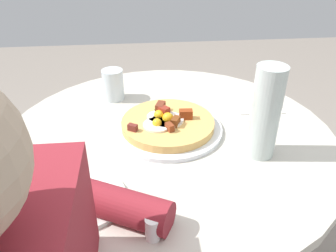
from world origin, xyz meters
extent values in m
cylinder|color=beige|center=(0.00, 0.00, 0.70)|extent=(0.92, 0.92, 0.03)
cylinder|color=#333338|center=(0.00, 0.00, 0.34)|extent=(0.11, 0.11, 0.68)
cylinder|color=maroon|center=(0.29, -0.15, 0.74)|extent=(0.18, 0.26, 0.07)
cylinder|color=white|center=(-0.02, 0.00, 0.72)|extent=(0.30, 0.30, 0.01)
cylinder|color=#DEAC5B|center=(-0.02, 0.00, 0.74)|extent=(0.26, 0.26, 0.02)
cylinder|color=white|center=(-0.01, 0.00, 0.75)|extent=(0.09, 0.09, 0.01)
sphere|color=yellow|center=(-0.01, 0.00, 0.76)|extent=(0.03, 0.03, 0.03)
cylinder|color=white|center=(-0.03, -0.02, 0.75)|extent=(0.07, 0.07, 0.01)
sphere|color=yellow|center=(-0.03, -0.02, 0.76)|extent=(0.03, 0.03, 0.03)
cylinder|color=white|center=(0.01, -0.03, 0.75)|extent=(0.08, 0.08, 0.01)
sphere|color=yellow|center=(0.01, -0.03, 0.76)|extent=(0.03, 0.03, 0.03)
cube|color=brown|center=(-0.07, -0.02, 0.76)|extent=(0.04, 0.03, 0.03)
cube|color=maroon|center=(-0.08, -0.01, 0.76)|extent=(0.03, 0.02, 0.02)
cube|color=maroon|center=(0.03, -0.10, 0.76)|extent=(0.02, 0.03, 0.02)
cube|color=maroon|center=(-0.05, -0.01, 0.76)|extent=(0.04, 0.04, 0.03)
cube|color=brown|center=(0.01, 0.02, 0.76)|extent=(0.04, 0.03, 0.02)
cube|color=maroon|center=(-0.02, 0.05, 0.76)|extent=(0.02, 0.04, 0.03)
cube|color=brown|center=(0.04, 0.00, 0.76)|extent=(0.03, 0.02, 0.02)
cube|color=#387F2D|center=(-0.04, 0.02, 0.75)|extent=(0.01, 0.01, 0.00)
cube|color=#387F2D|center=(-0.07, -0.03, 0.75)|extent=(0.01, 0.00, 0.00)
cube|color=#387F2D|center=(-0.10, -0.02, 0.75)|extent=(0.01, 0.01, 0.00)
cylinder|color=silver|center=(0.24, -0.20, 0.72)|extent=(0.18, 0.18, 0.01)
cube|color=white|center=(-0.16, 0.30, 0.72)|extent=(0.17, 0.15, 0.00)
cube|color=silver|center=(-0.16, 0.32, 0.72)|extent=(0.18, 0.02, 0.00)
cube|color=silver|center=(-0.16, 0.28, 0.72)|extent=(0.18, 0.02, 0.00)
cylinder|color=silver|center=(-0.23, -0.16, 0.76)|extent=(0.07, 0.07, 0.10)
cylinder|color=silver|center=(0.11, 0.22, 0.83)|extent=(0.07, 0.07, 0.23)
cylinder|color=white|center=(0.36, -0.06, 0.74)|extent=(0.03, 0.03, 0.05)
camera|label=1|loc=(0.80, -0.08, 1.23)|focal=36.67mm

